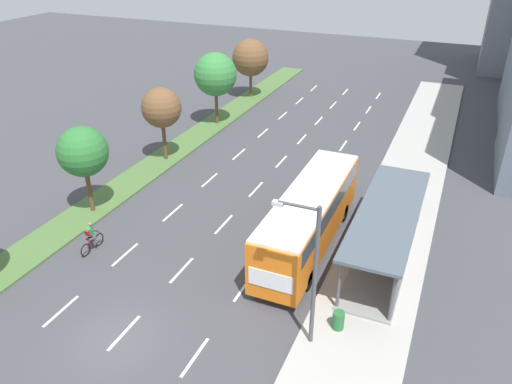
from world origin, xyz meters
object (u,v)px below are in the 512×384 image
object	(u,v)px
median_tree_third	(161,108)
streetlight	(311,268)
cyclist	(91,238)
trash_bin	(338,320)
median_tree_second	(83,152)
bus_shelter	(392,230)
median_tree_fourth	(215,75)
bus	(310,213)
median_tree_fifth	(250,58)

from	to	relation	value
median_tree_third	streetlight	bearing A→B (deg)	-41.21
streetlight	cyclist	bearing A→B (deg)	171.63
median_tree_third	trash_bin	world-z (taller)	median_tree_third
median_tree_second	trash_bin	distance (m)	17.35
streetlight	median_tree_third	bearing A→B (deg)	138.79
bus_shelter	median_tree_fourth	world-z (taller)	median_tree_fourth
median_tree_third	cyclist	bearing A→B (deg)	-76.74
median_tree_fourth	trash_bin	distance (m)	26.82
bus_shelter	median_tree_third	bearing A→B (deg)	160.18
median_tree_fourth	streetlight	bearing A→B (deg)	-54.81
bus	median_tree_second	size ratio (longest dim) A/B	2.09
median_tree_third	median_tree_fifth	distance (m)	16.75
median_tree_fourth	streetlight	world-z (taller)	streetlight
bus_shelter	median_tree_third	distance (m)	18.87
bus	median_tree_second	world-z (taller)	median_tree_second
median_tree_fifth	trash_bin	size ratio (longest dim) A/B	6.77
cyclist	trash_bin	distance (m)	13.81
cyclist	trash_bin	xyz separation A→B (m)	(13.79, -0.69, -0.22)
bus	median_tree_fourth	distance (m)	20.24
median_tree_third	trash_bin	bearing A→B (deg)	-36.85
median_tree_fifth	streetlight	size ratio (longest dim) A/B	0.89
bus	streetlight	distance (m)	7.47
bus_shelter	streetlight	bearing A→B (deg)	-106.25
bus_shelter	median_tree_third	xyz separation A→B (m)	(-17.63, 6.35, 2.20)
cyclist	trash_bin	bearing A→B (deg)	-2.85
median_tree_fourth	trash_bin	size ratio (longest dim) A/B	7.26
cyclist	median_tree_second	distance (m)	5.39
median_tree_fourth	trash_bin	xyz separation A→B (m)	(16.52, -20.77, -3.88)
bus	median_tree_fifth	xyz separation A→B (m)	(-13.74, 23.42, 1.98)
median_tree_second	streetlight	xyz separation A→B (m)	(15.49, -5.22, -0.12)
median_tree_third	trash_bin	size ratio (longest dim) A/B	6.38
cyclist	median_tree_second	bearing A→B (deg)	129.27
bus_shelter	median_tree_fifth	world-z (taller)	median_tree_fifth
median_tree_fifth	trash_bin	world-z (taller)	median_tree_fifth
cyclist	median_tree_second	world-z (taller)	median_tree_second
median_tree_second	streetlight	distance (m)	16.35
median_tree_second	median_tree_fifth	world-z (taller)	median_tree_fifth
bus	bus_shelter	bearing A→B (deg)	4.37
median_tree_third	median_tree_fourth	world-z (taller)	median_tree_fourth
cyclist	median_tree_second	xyz separation A→B (m)	(-2.73, 3.34, 3.22)
median_tree_third	trash_bin	distance (m)	20.97
bus_shelter	trash_bin	xyz separation A→B (m)	(-1.08, -6.05, -1.29)
bus	median_tree_second	bearing A→B (deg)	-172.76
trash_bin	median_tree_third	bearing A→B (deg)	143.15
median_tree_third	median_tree_fifth	bearing A→B (deg)	91.35
bus	median_tree_fifth	world-z (taller)	median_tree_fifth
median_tree_fourth	median_tree_fifth	size ratio (longest dim) A/B	1.07
median_tree_second	bus_shelter	bearing A→B (deg)	6.54
bus_shelter	streetlight	size ratio (longest dim) A/B	1.61
bus_shelter	median_tree_fifth	bearing A→B (deg)	127.96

